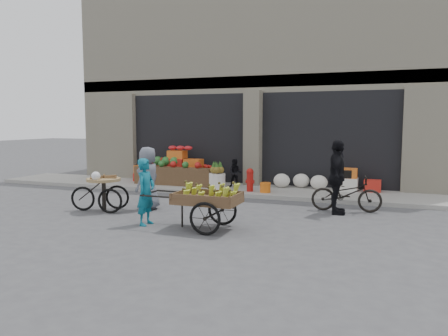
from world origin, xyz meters
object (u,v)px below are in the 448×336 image
at_px(vendor_woman, 146,192).
at_px(vendor_grey, 148,178).
at_px(tricycle_cart, 104,189).
at_px(orange_bucket, 265,187).
at_px(bicycle, 346,194).
at_px(fire_hydrant, 250,179).
at_px(banana_cart, 205,197).
at_px(seated_person, 235,173).
at_px(pineapple_bin, 217,181).
at_px(cyclist, 337,177).

bearing_deg(vendor_woman, vendor_grey, 30.02).
bearing_deg(tricycle_cart, orange_bucket, 31.70).
distance_m(vendor_grey, bicycle, 5.02).
relative_size(fire_hydrant, banana_cart, 0.31).
bearing_deg(seated_person, orange_bucket, -40.26).
xyz_separation_m(seated_person, bicycle, (3.69, -2.15, -0.13)).
distance_m(pineapple_bin, seated_person, 0.75).
relative_size(vendor_woman, bicycle, 0.85).
height_order(fire_hydrant, cyclist, cyclist).
distance_m(vendor_grey, cyclist, 4.71).
relative_size(fire_hydrant, bicycle, 0.41).
height_order(tricycle_cart, cyclist, cyclist).
bearing_deg(pineapple_bin, orange_bucket, -3.58).
height_order(fire_hydrant, tricycle_cart, tricycle_cart).
height_order(seated_person, vendor_woman, vendor_woman).
xyz_separation_m(fire_hydrant, seated_person, (-0.70, 0.65, 0.08)).
bearing_deg(vendor_woman, seated_person, -1.71).
height_order(tricycle_cart, vendor_grey, vendor_grey).
relative_size(banana_cart, vendor_woman, 1.56).
distance_m(seated_person, bicycle, 4.27).
relative_size(pineapple_bin, tricycle_cart, 0.36).
height_order(pineapple_bin, vendor_grey, vendor_grey).
bearing_deg(seated_person, bicycle, -40.24).
bearing_deg(bicycle, banana_cart, 131.97).
relative_size(seated_person, vendor_grey, 0.58).
distance_m(pineapple_bin, orange_bucket, 1.61).
bearing_deg(cyclist, fire_hydrant, 49.21).
distance_m(seated_person, tricycle_cart, 4.71).
bearing_deg(orange_bucket, bicycle, -30.23).
height_order(orange_bucket, tricycle_cart, tricycle_cart).
relative_size(bicycle, cyclist, 0.95).
xyz_separation_m(banana_cart, vendor_grey, (-2.17, 1.39, 0.12)).
distance_m(pineapple_bin, bicycle, 4.37).
bearing_deg(bicycle, cyclist, 146.91).
xyz_separation_m(vendor_grey, cyclist, (4.57, 1.15, 0.10)).
distance_m(pineapple_bin, fire_hydrant, 1.11).
xyz_separation_m(fire_hydrant, tricycle_cart, (-2.74, -3.60, 0.06)).
xyz_separation_m(fire_hydrant, cyclist, (2.79, -1.90, 0.40)).
bearing_deg(pineapple_bin, vendor_grey, -102.31).
relative_size(seated_person, banana_cart, 0.41).
distance_m(fire_hydrant, vendor_woman, 4.63).
relative_size(banana_cart, vendor_grey, 1.41).
bearing_deg(bicycle, pineapple_bin, 62.71).
bearing_deg(fire_hydrant, vendor_grey, -120.23).
bearing_deg(vendor_woman, bicycle, -51.39).
bearing_deg(tricycle_cart, fire_hydrant, 36.81).
bearing_deg(seated_person, cyclist, -46.16).
distance_m(orange_bucket, vendor_grey, 3.80).
relative_size(fire_hydrant, cyclist, 0.39).
relative_size(orange_bucket, vendor_woman, 0.22).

